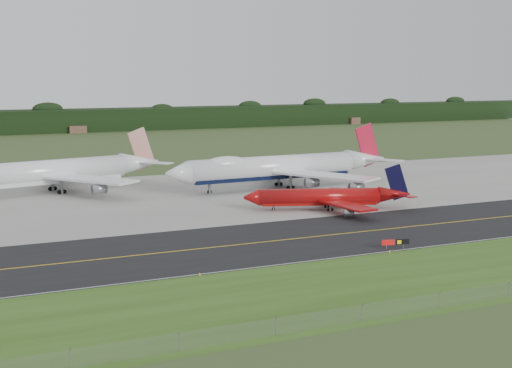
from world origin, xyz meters
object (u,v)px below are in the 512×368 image
object	(u,v)px
jet_red_737	(328,197)
taxiway_sign	(395,242)
jet_ba_747	(280,167)
jet_star_tail	(55,172)

from	to	relation	value
jet_red_737	taxiway_sign	size ratio (longest dim) A/B	7.44
jet_ba_747	jet_red_737	distance (m)	32.80
jet_red_737	jet_ba_747	bearing A→B (deg)	83.87
jet_star_tail	taxiway_sign	world-z (taller)	jet_star_tail
taxiway_sign	jet_star_tail	bearing A→B (deg)	117.31
jet_ba_747	taxiway_sign	world-z (taller)	jet_ba_747
jet_red_737	jet_star_tail	size ratio (longest dim) A/B	0.62
jet_ba_747	jet_star_tail	world-z (taller)	jet_ba_747
jet_ba_747	jet_star_tail	size ratio (longest dim) A/B	1.11
jet_star_tail	taxiway_sign	bearing A→B (deg)	-62.69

